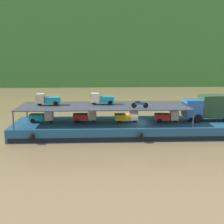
# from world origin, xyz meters

# --- Properties ---
(ground_plane) EXTENTS (400.00, 400.00, 0.00)m
(ground_plane) POSITION_xyz_m (0.00, 0.00, 0.00)
(ground_plane) COLOR olive
(hillside_far_bank) EXTENTS (126.33, 34.31, 29.06)m
(hillside_far_bank) POSITION_xyz_m (0.00, 68.19, 16.36)
(hillside_far_bank) COLOR #387533
(hillside_far_bank) RESTS_ON ground
(cargo_barge) EXTENTS (28.79, 7.73, 1.50)m
(cargo_barge) POSITION_xyz_m (0.00, -0.02, 0.75)
(cargo_barge) COLOR navy
(cargo_barge) RESTS_ON ground
(covered_lorry) EXTENTS (7.92, 2.55, 3.10)m
(covered_lorry) POSITION_xyz_m (9.41, 0.27, 3.19)
(covered_lorry) COLOR #285BA3
(covered_lorry) RESTS_ON cargo_barge
(cargo_rack) EXTENTS (19.59, 6.42, 2.00)m
(cargo_rack) POSITION_xyz_m (-3.80, 0.00, 3.43)
(cargo_rack) COLOR #383D47
(cargo_rack) RESTS_ON cargo_barge
(mini_truck_lower_stern) EXTENTS (2.78, 1.27, 1.38)m
(mini_truck_lower_stern) POSITION_xyz_m (-11.08, 0.17, 2.19)
(mini_truck_lower_stern) COLOR teal
(mini_truck_lower_stern) RESTS_ON cargo_barge
(mini_truck_lower_aft) EXTENTS (2.75, 1.21, 1.38)m
(mini_truck_lower_aft) POSITION_xyz_m (-6.00, 0.16, 2.19)
(mini_truck_lower_aft) COLOR red
(mini_truck_lower_aft) RESTS_ON cargo_barge
(mini_truck_lower_mid) EXTENTS (2.74, 1.21, 1.38)m
(mini_truck_lower_mid) POSITION_xyz_m (-1.09, -0.18, 2.19)
(mini_truck_lower_mid) COLOR gold
(mini_truck_lower_mid) RESTS_ON cargo_barge
(mini_truck_lower_fore) EXTENTS (2.79, 1.30, 1.38)m
(mini_truck_lower_fore) POSITION_xyz_m (3.67, -0.31, 2.19)
(mini_truck_lower_fore) COLOR red
(mini_truck_lower_fore) RESTS_ON cargo_barge
(mini_truck_upper_stern) EXTENTS (2.77, 1.24, 1.38)m
(mini_truck_upper_stern) POSITION_xyz_m (-10.35, 0.34, 4.19)
(mini_truck_upper_stern) COLOR teal
(mini_truck_upper_stern) RESTS_ON cargo_rack
(mini_truck_upper_mid) EXTENTS (2.78, 1.26, 1.38)m
(mini_truck_upper_mid) POSITION_xyz_m (-3.98, 0.64, 4.19)
(mini_truck_upper_mid) COLOR teal
(mini_truck_upper_mid) RESTS_ON cargo_rack
(motorcycle_upper_port) EXTENTS (1.90, 0.55, 0.87)m
(motorcycle_upper_port) POSITION_xyz_m (0.18, -1.92, 3.93)
(motorcycle_upper_port) COLOR black
(motorcycle_upper_port) RESTS_ON cargo_rack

